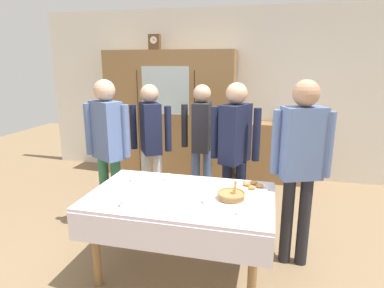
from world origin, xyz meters
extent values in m
plane|color=#846B4C|center=(0.00, 0.00, 0.00)|extent=(12.00, 12.00, 0.00)
cube|color=silver|center=(0.00, 2.65, 1.35)|extent=(6.40, 0.10, 2.70)
cylinder|color=olive|center=(-0.65, -0.55, 0.36)|extent=(0.07, 0.07, 0.73)
cylinder|color=olive|center=(0.65, -0.55, 0.36)|extent=(0.07, 0.07, 0.73)
cylinder|color=olive|center=(-0.65, 0.15, 0.36)|extent=(0.07, 0.07, 0.73)
cylinder|color=olive|center=(0.65, 0.15, 0.36)|extent=(0.07, 0.07, 0.73)
cube|color=silver|center=(0.00, -0.20, 0.74)|extent=(1.58, 0.97, 0.03)
cube|color=silver|center=(0.00, -0.69, 0.61)|extent=(1.58, 0.01, 0.24)
cube|color=olive|center=(-0.90, 2.35, 1.02)|extent=(2.11, 0.45, 2.05)
cube|color=silver|center=(-0.90, 2.13, 1.43)|extent=(0.76, 0.01, 0.74)
cube|color=black|center=(-1.36, 2.13, 0.92)|extent=(0.01, 0.01, 1.64)
cube|color=black|center=(-0.44, 2.13, 0.92)|extent=(0.01, 0.01, 1.64)
cube|color=brown|center=(-1.14, 2.35, 2.17)|extent=(0.18, 0.10, 0.24)
cylinder|color=white|center=(-1.14, 2.30, 2.20)|extent=(0.11, 0.01, 0.11)
cube|color=black|center=(-1.14, 2.30, 2.21)|extent=(0.00, 0.00, 0.04)
cube|color=black|center=(-1.12, 2.30, 2.20)|extent=(0.05, 0.00, 0.00)
cube|color=olive|center=(0.85, 2.41, 0.47)|extent=(1.09, 0.35, 0.94)
cube|color=#2D5184|center=(0.85, 2.41, 0.95)|extent=(0.15, 0.21, 0.02)
cube|color=#3D754C|center=(0.85, 2.41, 0.98)|extent=(0.17, 0.20, 0.03)
cube|color=#B29333|center=(0.85, 2.41, 1.01)|extent=(0.17, 0.20, 0.03)
cube|color=#2D5184|center=(0.85, 2.41, 1.04)|extent=(0.15, 0.22, 0.03)
cylinder|color=silver|center=(-0.21, 0.09, 0.76)|extent=(0.13, 0.13, 0.01)
cylinder|color=silver|center=(-0.21, 0.09, 0.79)|extent=(0.08, 0.08, 0.05)
torus|color=silver|center=(-0.17, 0.09, 0.80)|extent=(0.04, 0.01, 0.04)
cylinder|color=#47230F|center=(-0.21, 0.09, 0.81)|extent=(0.06, 0.06, 0.01)
cylinder|color=white|center=(0.54, -0.47, 0.76)|extent=(0.13, 0.13, 0.01)
cylinder|color=white|center=(0.54, -0.47, 0.79)|extent=(0.08, 0.08, 0.05)
torus|color=white|center=(0.58, -0.47, 0.80)|extent=(0.04, 0.01, 0.04)
cylinder|color=#47230F|center=(0.54, -0.47, 0.81)|extent=(0.06, 0.06, 0.01)
cylinder|color=silver|center=(-0.52, -0.01, 0.76)|extent=(0.13, 0.13, 0.01)
cylinder|color=silver|center=(-0.52, -0.01, 0.79)|extent=(0.08, 0.08, 0.05)
torus|color=silver|center=(-0.48, -0.01, 0.80)|extent=(0.04, 0.01, 0.04)
cylinder|color=#47230F|center=(-0.52, -0.01, 0.81)|extent=(0.06, 0.06, 0.01)
cylinder|color=silver|center=(-0.37, -0.55, 0.76)|extent=(0.13, 0.13, 0.01)
cylinder|color=silver|center=(-0.37, -0.55, 0.79)|extent=(0.08, 0.08, 0.05)
torus|color=silver|center=(-0.33, -0.55, 0.80)|extent=(0.04, 0.01, 0.04)
cylinder|color=silver|center=(0.26, -0.33, 0.76)|extent=(0.13, 0.13, 0.01)
cylinder|color=silver|center=(0.26, -0.33, 0.79)|extent=(0.08, 0.08, 0.05)
torus|color=silver|center=(0.29, -0.33, 0.80)|extent=(0.04, 0.01, 0.04)
cylinder|color=#47230F|center=(0.26, -0.33, 0.81)|extent=(0.06, 0.06, 0.01)
cylinder|color=#9E7542|center=(0.43, -0.19, 0.78)|extent=(0.22, 0.22, 0.05)
torus|color=#9E7542|center=(0.43, -0.19, 0.81)|extent=(0.24, 0.24, 0.02)
cylinder|color=tan|center=(0.46, -0.21, 0.86)|extent=(0.04, 0.03, 0.12)
cylinder|color=tan|center=(0.46, -0.19, 0.86)|extent=(0.02, 0.03, 0.12)
cylinder|color=tan|center=(0.46, -0.18, 0.86)|extent=(0.02, 0.04, 0.12)
cylinder|color=white|center=(0.59, 0.09, 0.76)|extent=(0.28, 0.28, 0.01)
ellipsoid|color=#BC7F3D|center=(0.65, 0.09, 0.79)|extent=(0.07, 0.05, 0.04)
ellipsoid|color=#BC7F3D|center=(0.60, 0.15, 0.79)|extent=(0.07, 0.05, 0.04)
ellipsoid|color=#BC7F3D|center=(0.54, 0.10, 0.79)|extent=(0.07, 0.05, 0.04)
ellipsoid|color=#BC7F3D|center=(0.59, 0.03, 0.79)|extent=(0.07, 0.05, 0.04)
cube|color=silver|center=(0.23, 0.06, 0.76)|extent=(0.10, 0.01, 0.00)
ellipsoid|color=silver|center=(0.28, 0.06, 0.76)|extent=(0.03, 0.02, 0.01)
cube|color=silver|center=(-0.40, -0.15, 0.76)|extent=(0.10, 0.01, 0.00)
ellipsoid|color=silver|center=(-0.34, -0.15, 0.76)|extent=(0.03, 0.02, 0.01)
cylinder|color=slate|center=(-0.18, 1.13, 0.40)|extent=(0.11, 0.11, 0.80)
cylinder|color=slate|center=(-0.03, 1.13, 0.40)|extent=(0.11, 0.11, 0.80)
cube|color=#232328|center=(-0.10, 1.13, 1.09)|extent=(0.23, 0.37, 0.60)
sphere|color=tan|center=(-0.10, 1.13, 1.50)|extent=(0.22, 0.22, 0.22)
cylinder|color=#232328|center=(-0.32, 1.13, 1.09)|extent=(0.08, 0.08, 0.54)
cylinder|color=#232328|center=(0.12, 1.13, 1.09)|extent=(0.08, 0.08, 0.54)
cylinder|color=#191E38|center=(0.29, 0.64, 0.41)|extent=(0.11, 0.11, 0.82)
cylinder|color=#191E38|center=(0.44, 0.64, 0.41)|extent=(0.11, 0.11, 0.82)
cube|color=#191E38|center=(0.36, 0.64, 1.13)|extent=(0.33, 0.41, 0.62)
sphere|color=tan|center=(0.36, 0.64, 1.55)|extent=(0.22, 0.22, 0.22)
cylinder|color=#191E38|center=(0.14, 0.64, 1.13)|extent=(0.08, 0.08, 0.56)
cylinder|color=#191E38|center=(0.58, 0.64, 1.13)|extent=(0.08, 0.08, 0.56)
cylinder|color=#33704C|center=(-1.07, 0.40, 0.42)|extent=(0.11, 0.11, 0.84)
cylinder|color=#33704C|center=(-0.92, 0.40, 0.42)|extent=(0.11, 0.11, 0.84)
cube|color=slate|center=(-0.99, 0.40, 1.15)|extent=(0.41, 0.36, 0.63)
sphere|color=tan|center=(-0.99, 0.40, 1.58)|extent=(0.23, 0.23, 0.23)
cylinder|color=slate|center=(-1.21, 0.40, 1.15)|extent=(0.08, 0.08, 0.57)
cylinder|color=slate|center=(-0.77, 0.40, 1.15)|extent=(0.08, 0.08, 0.57)
cylinder|color=#232328|center=(0.92, 0.19, 0.43)|extent=(0.11, 0.11, 0.85)
cylinder|color=#232328|center=(1.07, 0.19, 0.43)|extent=(0.11, 0.11, 0.85)
cube|color=slate|center=(0.99, 0.19, 1.17)|extent=(0.41, 0.32, 0.64)
sphere|color=tan|center=(0.99, 0.19, 1.61)|extent=(0.23, 0.23, 0.23)
cylinder|color=slate|center=(0.77, 0.19, 1.17)|extent=(0.08, 0.08, 0.58)
cylinder|color=slate|center=(1.21, 0.19, 1.17)|extent=(0.08, 0.08, 0.58)
cylinder|color=silver|center=(-0.75, 0.87, 0.40)|extent=(0.11, 0.11, 0.80)
cylinder|color=silver|center=(-0.60, 0.87, 0.40)|extent=(0.11, 0.11, 0.80)
cube|color=#191E38|center=(-0.68, 0.87, 1.10)|extent=(0.36, 0.41, 0.60)
sphere|color=tan|center=(-0.68, 0.87, 1.51)|extent=(0.22, 0.22, 0.22)
cylinder|color=#191E38|center=(-0.90, 0.87, 1.10)|extent=(0.08, 0.08, 0.54)
cylinder|color=#191E38|center=(-0.46, 0.87, 1.10)|extent=(0.08, 0.08, 0.54)
camera|label=1|loc=(0.71, -2.72, 1.87)|focal=30.46mm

